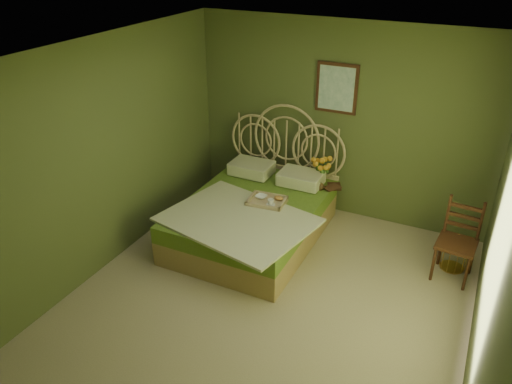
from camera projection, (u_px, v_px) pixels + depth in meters
The scene contains 14 objects.
floor at pixel (267, 302), 5.32m from camera, with size 4.50×4.50×0.00m, color tan.
ceiling at pixel (270, 56), 4.11m from camera, with size 4.50×4.50×0.00m, color silver.
wall_back at pixel (340, 122), 6.51m from camera, with size 4.00×4.00×0.00m, color #515B30.
wall_left at pixel (103, 158), 5.49m from camera, with size 4.50×4.50×0.00m, color #515B30.
wall_right at pixel (497, 247), 3.94m from camera, with size 4.50×4.50×0.00m, color #515B30.
wall_art at pixel (337, 88), 6.30m from camera, with size 0.54×0.04×0.64m.
bed at pixel (254, 214), 6.35m from camera, with size 1.86×2.35×1.46m.
nightstand at pixel (315, 196), 6.73m from camera, with size 0.46×0.47×0.94m.
chair at pixel (459, 235), 5.55m from camera, with size 0.45×0.45×0.93m.
birdcage at pixel (455, 253), 5.78m from camera, with size 0.28×0.28×0.42m.
book_lower at pixel (328, 187), 6.59m from camera, with size 0.17×0.23×0.02m, color #381E0F.
book_upper at pixel (328, 185), 6.58m from camera, with size 0.16×0.22×0.02m, color #472819.
cereal_bowl at pixel (261, 197), 6.21m from camera, with size 0.14×0.14×0.03m, color white.
coffee_cup at pixel (271, 202), 6.05m from camera, with size 0.08×0.08×0.07m, color white.
Camera 1 is at (1.72, -3.79, 3.53)m, focal length 35.00 mm.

